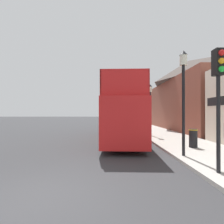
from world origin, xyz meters
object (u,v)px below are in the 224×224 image
Objects in this scene: parked_car_ahead_of_bus at (123,124)px; traffic_signal at (219,82)px; lamp_post_nearest at (183,83)px; litter_bin at (193,138)px; lamp_post_third at (136,101)px; lamp_post_second at (150,100)px; tour_bus at (122,115)px.

traffic_signal is (1.75, -16.49, 2.38)m from parked_car_ahead_of_bus.
lamp_post_nearest is 3.55m from litter_bin.
lamp_post_third is (-0.16, 16.51, 0.51)m from traffic_signal.
litter_bin is at bearing 74.08° from traffic_signal.
traffic_signal is 3.90× the size of litter_bin.
lamp_post_second reaches higher than traffic_signal.
lamp_post_third is at bearing 89.99° from lamp_post_nearest.
traffic_signal is at bearing -70.04° from tour_bus.
lamp_post_third reaches higher than lamp_post_nearest.
tour_bus is 8.51m from parked_car_ahead_of_bus.
tour_bus is at bearing 111.82° from lamp_post_nearest.
lamp_post_nearest is 0.95× the size of lamp_post_third.
traffic_signal is 4.89m from litter_bin.
lamp_post_nearest is 1.08× the size of lamp_post_second.
litter_bin is (1.34, 1.85, -2.72)m from lamp_post_nearest.
litter_bin is at bearing -79.55° from parked_car_ahead_of_bus.
traffic_signal is (2.50, -8.10, 1.18)m from tour_bus.
lamp_post_second is at bearing -88.62° from lamp_post_third.
parked_car_ahead_of_bus is 12.71m from litter_bin.
tour_bus reaches higher than traffic_signal.
parked_car_ahead_of_bus is 0.97× the size of lamp_post_second.
tour_bus is 8.55m from traffic_signal.
litter_bin is (1.33, -12.39, -2.87)m from lamp_post_third.
tour_bus is at bearing -97.93° from parked_car_ahead_of_bus.
lamp_post_nearest is (2.33, -5.83, 1.54)m from tour_bus.
lamp_post_third is (0.00, 14.24, 0.14)m from lamp_post_nearest.
tour_bus is 10.88× the size of litter_bin.
lamp_post_nearest is (1.59, -14.22, 2.74)m from parked_car_ahead_of_bus.
lamp_post_second reaches higher than litter_bin.
lamp_post_nearest reaches higher than litter_bin.
tour_bus is 2.60× the size of parked_car_ahead_of_bus.
tour_bus is 8.89m from lamp_post_third.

